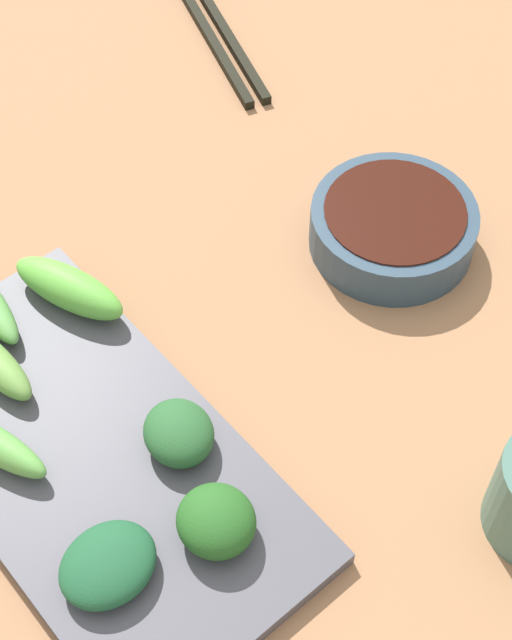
# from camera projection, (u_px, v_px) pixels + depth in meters

# --- Properties ---
(tabletop) EXTENTS (2.10, 2.10, 0.02)m
(tabletop) POSITION_uv_depth(u_px,v_px,m) (250.00, 349.00, 0.66)
(tabletop) COLOR #A4724D
(tabletop) RESTS_ON ground
(sauce_bowl) EXTENTS (0.12, 0.12, 0.04)m
(sauce_bowl) POSITION_uv_depth(u_px,v_px,m) (398.00, 230.00, 0.69)
(sauce_bowl) COLOR #2F4457
(sauce_bowl) RESTS_ON tabletop
(serving_plate) EXTENTS (0.16, 0.30, 0.01)m
(serving_plate) POSITION_uv_depth(u_px,v_px,m) (92.00, 459.00, 0.60)
(serving_plate) COLOR #4C4B54
(serving_plate) RESTS_ON tabletop
(broccoli_leafy_0) EXTENTS (0.05, 0.06, 0.03)m
(broccoli_leafy_0) POSITION_uv_depth(u_px,v_px,m) (179.00, 433.00, 0.59)
(broccoli_leafy_0) COLOR #285B2E
(broccoli_leafy_0) RESTS_ON serving_plate
(broccoli_leafy_3) EXTENTS (0.06, 0.05, 0.02)m
(broccoli_leafy_3) POSITION_uv_depth(u_px,v_px,m) (108.00, 565.00, 0.54)
(broccoli_leafy_3) COLOR #1E5431
(broccoli_leafy_3) RESTS_ON serving_plate
(broccoli_stalk_4) EXTENTS (0.06, 0.09, 0.03)m
(broccoli_stalk_4) POSITION_uv_depth(u_px,v_px,m) (69.00, 288.00, 0.65)
(broccoli_stalk_4) COLOR #62B740
(broccoli_stalk_4) RESTS_ON serving_plate
(broccoli_leafy_6) EXTENTS (0.05, 0.05, 0.03)m
(broccoli_leafy_6) POSITION_uv_depth(u_px,v_px,m) (216.00, 521.00, 0.55)
(broccoli_leafy_6) COLOR #255C21
(broccoli_leafy_6) RESTS_ON serving_plate
(chopsticks) EXTENTS (0.10, 0.23, 0.01)m
(chopsticks) POSITION_uv_depth(u_px,v_px,m) (210.00, 22.00, 0.85)
(chopsticks) COLOR black
(chopsticks) RESTS_ON tabletop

